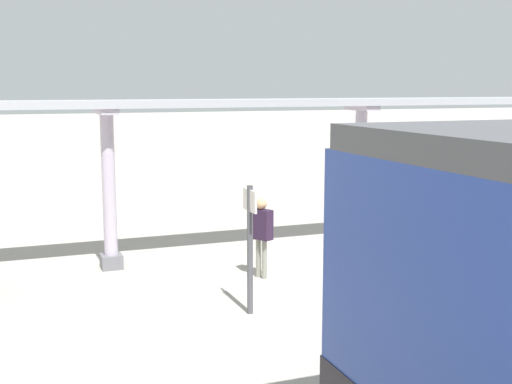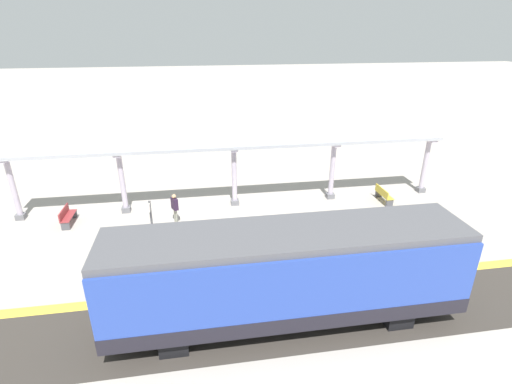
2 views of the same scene
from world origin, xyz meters
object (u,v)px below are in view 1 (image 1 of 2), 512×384
object	(u,v)px
platform_info_sign	(250,237)
passenger_by_the_benches	(261,229)
canopy_pillar_fourth	(109,188)
passenger_waiting_near_edge	(430,296)
canopy_pillar_third	(360,175)

from	to	relation	value
platform_info_sign	passenger_by_the_benches	distance (m)	2.17
canopy_pillar_fourth	passenger_by_the_benches	size ratio (longest dim) A/B	2.09
passenger_waiting_near_edge	platform_info_sign	bearing A→B (deg)	26.26
canopy_pillar_fourth	passenger_by_the_benches	bearing A→B (deg)	-123.20
canopy_pillar_fourth	platform_info_sign	xyz separation A→B (m)	(-3.70, -1.76, -0.39)
canopy_pillar_fourth	passenger_waiting_near_edge	size ratio (longest dim) A/B	2.03
canopy_pillar_third	canopy_pillar_fourth	bearing A→B (deg)	90.00
canopy_pillar_third	passenger_by_the_benches	size ratio (longest dim) A/B	2.09
platform_info_sign	passenger_waiting_near_edge	size ratio (longest dim) A/B	1.32
platform_info_sign	passenger_by_the_benches	xyz separation A→B (m)	(1.93, -0.95, -0.32)
canopy_pillar_fourth	platform_info_sign	size ratio (longest dim) A/B	1.54
passenger_waiting_near_edge	passenger_by_the_benches	world-z (taller)	passenger_waiting_near_edge
passenger_waiting_near_edge	passenger_by_the_benches	bearing A→B (deg)	6.01
canopy_pillar_third	platform_info_sign	size ratio (longest dim) A/B	1.54
canopy_pillar_fourth	passenger_by_the_benches	xyz separation A→B (m)	(-1.78, -2.72, -0.70)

